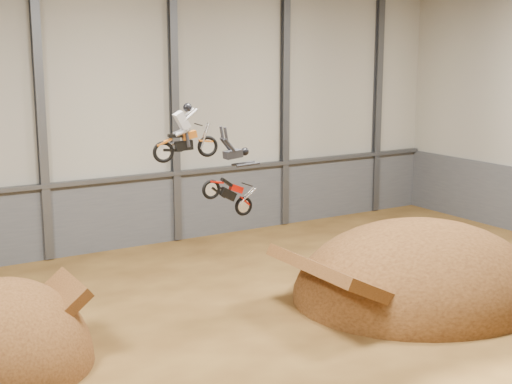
# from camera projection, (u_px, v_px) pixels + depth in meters

# --- Properties ---
(floor) EXTENTS (40.00, 40.00, 0.00)m
(floor) POSITION_uv_depth(u_px,v_px,m) (280.00, 357.00, 22.97)
(floor) COLOR #4E3214
(floor) RESTS_ON ground
(back_wall) EXTENTS (40.00, 0.10, 14.00)m
(back_wall) POSITION_uv_depth(u_px,v_px,m) (109.00, 108.00, 34.15)
(back_wall) COLOR #A8A495
(back_wall) RESTS_ON ground
(lower_band_back) EXTENTS (39.80, 0.18, 3.50)m
(lower_band_back) POSITION_uv_depth(u_px,v_px,m) (114.00, 215.00, 35.09)
(lower_band_back) COLOR #4F5156
(lower_band_back) RESTS_ON ground
(steel_rail) EXTENTS (39.80, 0.35, 0.20)m
(steel_rail) POSITION_uv_depth(u_px,v_px,m) (114.00, 179.00, 34.61)
(steel_rail) COLOR #47494F
(steel_rail) RESTS_ON lower_band_back
(steel_column_2) EXTENTS (0.40, 0.36, 13.90)m
(steel_column_2) POSITION_uv_depth(u_px,v_px,m) (40.00, 111.00, 32.27)
(steel_column_2) COLOR #47494F
(steel_column_2) RESTS_ON ground
(steel_column_3) EXTENTS (0.40, 0.36, 13.90)m
(steel_column_3) POSITION_uv_depth(u_px,v_px,m) (174.00, 105.00, 35.68)
(steel_column_3) COLOR #47494F
(steel_column_3) RESTS_ON ground
(steel_column_4) EXTENTS (0.40, 0.36, 13.90)m
(steel_column_4) POSITION_uv_depth(u_px,v_px,m) (285.00, 100.00, 39.09)
(steel_column_4) COLOR #47494F
(steel_column_4) RESTS_ON ground
(steel_column_5) EXTENTS (0.40, 0.36, 13.90)m
(steel_column_5) POSITION_uv_depth(u_px,v_px,m) (378.00, 96.00, 42.51)
(steel_column_5) COLOR #47494F
(steel_column_5) RESTS_ON ground
(takeoff_ramp) EXTENTS (5.36, 6.18, 5.36)m
(takeoff_ramp) POSITION_uv_depth(u_px,v_px,m) (7.00, 363.00, 22.56)
(takeoff_ramp) COLOR #442611
(takeoff_ramp) RESTS_ON ground
(landing_ramp) EXTENTS (10.52, 9.31, 6.07)m
(landing_ramp) POSITION_uv_depth(u_px,v_px,m) (418.00, 295.00, 28.78)
(landing_ramp) COLOR #442611
(landing_ramp) RESTS_ON ground
(fmx_rider_a) EXTENTS (2.46, 1.16, 2.17)m
(fmx_rider_a) POSITION_uv_depth(u_px,v_px,m) (186.00, 129.00, 23.47)
(fmx_rider_a) COLOR #C96618
(fmx_rider_b) EXTENTS (3.62, 0.80, 3.47)m
(fmx_rider_b) POSITION_uv_depth(u_px,v_px,m) (223.00, 172.00, 23.96)
(fmx_rider_b) COLOR red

